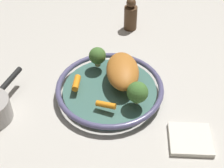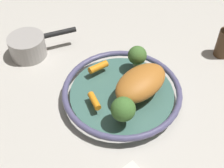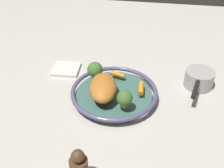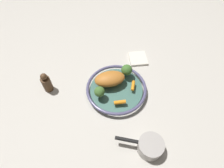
{
  "view_description": "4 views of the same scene",
  "coord_description": "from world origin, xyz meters",
  "px_view_note": "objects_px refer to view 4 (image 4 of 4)",
  "views": [
    {
      "loc": [
        0.09,
        -0.7,
        0.7
      ],
      "look_at": [
        0.01,
        -0.03,
        0.07
      ],
      "focal_mm": 53.07,
      "sensor_mm": 36.0,
      "label": 1
    },
    {
      "loc": [
        0.42,
        -0.33,
        0.62
      ],
      "look_at": [
        -0.0,
        -0.03,
        0.07
      ],
      "focal_mm": 48.34,
      "sensor_mm": 36.0,
      "label": 2
    },
    {
      "loc": [
        -0.12,
        0.77,
        0.65
      ],
      "look_at": [
        0.01,
        -0.0,
        0.06
      ],
      "focal_mm": 43.64,
      "sensor_mm": 36.0,
      "label": 3
    },
    {
      "loc": [
        -0.57,
        0.05,
        0.85
      ],
      "look_at": [
        -0.0,
        0.02,
        0.07
      ],
      "focal_mm": 30.5,
      "sensor_mm": 36.0,
      "label": 4
    }
  ],
  "objects_px": {
    "saucepan": "(150,146)",
    "serving_bowl": "(116,89)",
    "pepper_mill": "(47,83)",
    "broccoli_floret_large": "(127,70)",
    "baby_carrot_right": "(133,86)",
    "dish_towel": "(138,58)",
    "roast_chicken_piece": "(110,79)",
    "baby_carrot_left": "(120,102)",
    "broccoli_floret_edge": "(99,92)"
  },
  "relations": [
    {
      "from": "roast_chicken_piece",
      "to": "saucepan",
      "type": "bearing_deg",
      "value": -155.51
    },
    {
      "from": "dish_towel",
      "to": "baby_carrot_left",
      "type": "bearing_deg",
      "value": 157.43
    },
    {
      "from": "baby_carrot_left",
      "to": "pepper_mill",
      "type": "distance_m",
      "value": 0.4
    },
    {
      "from": "roast_chicken_piece",
      "to": "dish_towel",
      "type": "relative_size",
      "value": 1.45
    },
    {
      "from": "broccoli_floret_large",
      "to": "saucepan",
      "type": "distance_m",
      "value": 0.4
    },
    {
      "from": "broccoli_floret_edge",
      "to": "broccoli_floret_large",
      "type": "distance_m",
      "value": 0.2
    },
    {
      "from": "roast_chicken_piece",
      "to": "baby_carrot_left",
      "type": "relative_size",
      "value": 2.74
    },
    {
      "from": "broccoli_floret_edge",
      "to": "roast_chicken_piece",
      "type": "bearing_deg",
      "value": -33.26
    },
    {
      "from": "roast_chicken_piece",
      "to": "broccoli_floret_large",
      "type": "relative_size",
      "value": 2.33
    },
    {
      "from": "broccoli_floret_edge",
      "to": "dish_towel",
      "type": "height_order",
      "value": "broccoli_floret_edge"
    },
    {
      "from": "saucepan",
      "to": "pepper_mill",
      "type": "bearing_deg",
      "value": 54.58
    },
    {
      "from": "roast_chicken_piece",
      "to": "baby_carrot_left",
      "type": "bearing_deg",
      "value": -161.32
    },
    {
      "from": "baby_carrot_right",
      "to": "pepper_mill",
      "type": "xyz_separation_m",
      "value": [
        0.04,
        0.45,
        0.01
      ]
    },
    {
      "from": "roast_chicken_piece",
      "to": "saucepan",
      "type": "xyz_separation_m",
      "value": [
        -0.35,
        -0.16,
        -0.04
      ]
    },
    {
      "from": "broccoli_floret_large",
      "to": "dish_towel",
      "type": "bearing_deg",
      "value": -30.53
    },
    {
      "from": "baby_carrot_right",
      "to": "baby_carrot_left",
      "type": "distance_m",
      "value": 0.12
    },
    {
      "from": "roast_chicken_piece",
      "to": "saucepan",
      "type": "relative_size",
      "value": 0.77
    },
    {
      "from": "serving_bowl",
      "to": "pepper_mill",
      "type": "xyz_separation_m",
      "value": [
        0.03,
        0.36,
        0.03
      ]
    },
    {
      "from": "serving_bowl",
      "to": "baby_carrot_left",
      "type": "distance_m",
      "value": 0.1
    },
    {
      "from": "broccoli_floret_edge",
      "to": "dish_towel",
      "type": "distance_m",
      "value": 0.37
    },
    {
      "from": "serving_bowl",
      "to": "pepper_mill",
      "type": "distance_m",
      "value": 0.37
    },
    {
      "from": "broccoli_floret_large",
      "to": "pepper_mill",
      "type": "relative_size",
      "value": 0.55
    },
    {
      "from": "baby_carrot_right",
      "to": "dish_towel",
      "type": "height_order",
      "value": "baby_carrot_right"
    },
    {
      "from": "baby_carrot_left",
      "to": "pepper_mill",
      "type": "height_order",
      "value": "pepper_mill"
    },
    {
      "from": "serving_bowl",
      "to": "pepper_mill",
      "type": "relative_size",
      "value": 2.55
    },
    {
      "from": "saucepan",
      "to": "baby_carrot_left",
      "type": "bearing_deg",
      "value": 27.76
    },
    {
      "from": "pepper_mill",
      "to": "baby_carrot_right",
      "type": "bearing_deg",
      "value": -94.45
    },
    {
      "from": "baby_carrot_right",
      "to": "broccoli_floret_edge",
      "type": "xyz_separation_m",
      "value": [
        -0.05,
        0.17,
        0.03
      ]
    },
    {
      "from": "saucepan",
      "to": "dish_towel",
      "type": "distance_m",
      "value": 0.54
    },
    {
      "from": "serving_bowl",
      "to": "pepper_mill",
      "type": "bearing_deg",
      "value": 84.58
    },
    {
      "from": "serving_bowl",
      "to": "broccoli_floret_large",
      "type": "height_order",
      "value": "broccoli_floret_large"
    },
    {
      "from": "roast_chicken_piece",
      "to": "baby_carrot_left",
      "type": "distance_m",
      "value": 0.14
    },
    {
      "from": "saucepan",
      "to": "dish_towel",
      "type": "xyz_separation_m",
      "value": [
        0.54,
        -0.02,
        -0.03
      ]
    },
    {
      "from": "serving_bowl",
      "to": "dish_towel",
      "type": "bearing_deg",
      "value": -32.5
    },
    {
      "from": "baby_carrot_right",
      "to": "serving_bowl",
      "type": "bearing_deg",
      "value": 89.62
    },
    {
      "from": "serving_bowl",
      "to": "broccoli_floret_large",
      "type": "xyz_separation_m",
      "value": [
        0.08,
        -0.06,
        0.06
      ]
    },
    {
      "from": "serving_bowl",
      "to": "roast_chicken_piece",
      "type": "distance_m",
      "value": 0.07
    },
    {
      "from": "saucepan",
      "to": "dish_towel",
      "type": "relative_size",
      "value": 1.89
    },
    {
      "from": "baby_carrot_right",
      "to": "broccoli_floret_large",
      "type": "xyz_separation_m",
      "value": [
        0.08,
        0.03,
        0.03
      ]
    },
    {
      "from": "roast_chicken_piece",
      "to": "pepper_mill",
      "type": "distance_m",
      "value": 0.33
    },
    {
      "from": "broccoli_floret_large",
      "to": "saucepan",
      "type": "relative_size",
      "value": 0.33
    },
    {
      "from": "baby_carrot_right",
      "to": "baby_carrot_left",
      "type": "bearing_deg",
      "value": 141.61
    },
    {
      "from": "saucepan",
      "to": "serving_bowl",
      "type": "bearing_deg",
      "value": 21.76
    },
    {
      "from": "broccoli_floret_edge",
      "to": "saucepan",
      "type": "xyz_separation_m",
      "value": [
        -0.26,
        -0.21,
        -0.04
      ]
    },
    {
      "from": "roast_chicken_piece",
      "to": "saucepan",
      "type": "distance_m",
      "value": 0.38
    },
    {
      "from": "baby_carrot_left",
      "to": "saucepan",
      "type": "bearing_deg",
      "value": -152.24
    },
    {
      "from": "roast_chicken_piece",
      "to": "saucepan",
      "type": "height_order",
      "value": "roast_chicken_piece"
    },
    {
      "from": "pepper_mill",
      "to": "dish_towel",
      "type": "height_order",
      "value": "pepper_mill"
    },
    {
      "from": "pepper_mill",
      "to": "saucepan",
      "type": "distance_m",
      "value": 0.6
    },
    {
      "from": "dish_towel",
      "to": "serving_bowl",
      "type": "bearing_deg",
      "value": 147.5
    }
  ]
}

